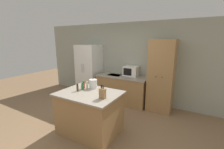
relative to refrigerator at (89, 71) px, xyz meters
name	(u,v)px	position (x,y,z in m)	size (l,w,h in m)	color
ground_plane	(89,134)	(1.50, -1.96, -0.94)	(14.00, 14.00, 0.00)	#846647
wall_back	(131,63)	(1.50, 0.37, 0.36)	(7.20, 0.06, 2.60)	#9EA393
refrigerator	(89,71)	(0.00, 0.00, 0.00)	(0.79, 0.70, 1.87)	white
back_counter	(122,89)	(1.36, 0.00, -0.48)	(1.68, 0.72, 0.90)	#9E7547
pantry_cabinet	(161,76)	(2.58, 0.03, 0.10)	(0.68, 0.64, 2.06)	#9E7547
kitchen_island	(90,112)	(1.47, -1.88, -0.47)	(1.32, 0.98, 0.94)	#9E7547
microwave	(131,71)	(1.60, 0.14, 0.12)	(0.45, 0.35, 0.32)	white
knife_block	(103,93)	(1.90, -2.01, 0.10)	(0.12, 0.08, 0.28)	#9E7547
spice_bottle_tall_dark	(83,86)	(1.23, -1.80, 0.08)	(0.06, 0.06, 0.17)	#337033
spice_bottle_short_red	(84,85)	(1.18, -1.70, 0.08)	(0.05, 0.05, 0.16)	#B2281E
spice_bottle_amber_oil	(87,85)	(1.26, -1.68, 0.08)	(0.04, 0.04, 0.17)	beige
spice_bottle_green_herb	(82,87)	(1.17, -1.76, 0.04)	(0.05, 0.05, 0.09)	beige
spice_bottle_pale_salt	(77,88)	(1.18, -1.92, 0.08)	(0.05, 0.05, 0.17)	#563319
kettle	(93,84)	(1.36, -1.58, 0.11)	(0.18, 0.18, 0.23)	white
fire_extinguisher	(78,87)	(-0.51, -0.08, -0.71)	(0.11, 0.11, 0.51)	red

